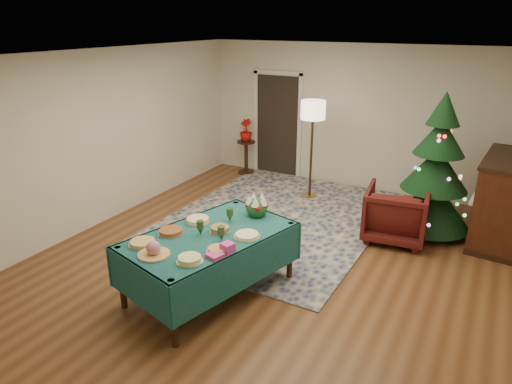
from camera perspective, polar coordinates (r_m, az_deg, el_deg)
The scene contains 24 objects.
room_shell at distance 5.73m, azimuth 1.85°, elevation 3.05°, with size 7.00×7.00×7.00m.
doorway at distance 9.50m, azimuth 2.69°, elevation 8.65°, with size 1.08×0.04×2.16m.
rug at distance 7.59m, azimuth 2.63°, elevation -3.23°, with size 3.20×4.20×0.02m, color #141F4B.
buffet_table at distance 5.38m, azimuth -5.84°, elevation -6.76°, with size 1.64×2.22×0.77m.
platter_0 at distance 5.20m, azimuth -14.00°, elevation -6.18°, with size 0.32×0.32×0.05m.
platter_1 at distance 4.93m, azimuth -12.68°, elevation -7.09°, with size 0.35×0.35×0.17m.
platter_2 at distance 4.75m, azimuth -8.29°, elevation -8.35°, with size 0.28×0.28×0.06m.
platter_3 at distance 5.38m, azimuth -10.60°, elevation -4.89°, with size 0.31×0.31×0.05m.
platter_4 at distance 4.93m, azimuth -4.76°, elevation -7.18°, with size 0.26×0.26×0.04m.
platter_5 at distance 5.63m, azimuth -7.30°, elevation -3.50°, with size 0.32×0.32×0.05m.
platter_6 at distance 5.34m, azimuth -4.53°, elevation -4.69°, with size 0.25×0.25×0.07m.
platter_7 at distance 5.22m, azimuth -1.15°, elevation -5.45°, with size 0.31×0.31×0.04m.
goblet_0 at distance 5.57m, azimuth -3.29°, elevation -2.83°, with size 0.08×0.08×0.18m.
goblet_1 at distance 5.10m, azimuth -4.36°, elevation -5.18°, with size 0.08×0.08×0.18m.
goblet_2 at distance 5.26m, azimuth -6.98°, elevation -4.43°, with size 0.08×0.08×0.18m.
napkin_stack at distance 4.82m, azimuth -5.16°, elevation -7.91°, with size 0.15×0.15×0.04m, color #D73B8B.
gift_box at distance 4.90m, azimuth -3.58°, elevation -6.94°, with size 0.12×0.12×0.10m, color #DE3DA2.
centerpiece at distance 5.72m, azimuth 0.10°, elevation -1.73°, with size 0.28×0.28×0.32m.
armchair at distance 7.02m, azimuth 17.09°, elevation -2.35°, with size 0.87×0.81×0.89m, color #49120F.
floor_lamp at distance 8.14m, azimuth 7.13°, elevation 9.41°, with size 0.43×0.43×1.78m.
side_table at distance 9.72m, azimuth -1.24°, elevation 4.32°, with size 0.39×0.39×0.69m.
potted_plant at distance 9.59m, azimuth -1.26°, elevation 7.12°, with size 0.26×0.47×0.26m, color #A50E0B.
christmas_tree at distance 7.30m, azimuth 21.53°, elevation 2.37°, with size 1.29×1.29×2.16m.
piano at distance 7.51m, azimuth 28.48°, elevation -0.99°, with size 0.81×1.54×1.29m.
Camera 1 is at (2.44, -4.88, 3.10)m, focal length 32.00 mm.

